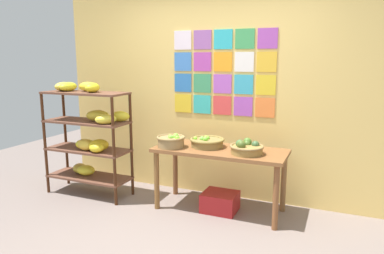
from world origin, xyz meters
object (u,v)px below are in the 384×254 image
object	(u,v)px
banana_shelf_unit	(88,131)
fruit_basket_centre	(207,142)
display_table	(220,157)
fruit_basket_back_right	(171,141)
produce_crate_under_table	(220,202)
fruit_basket_right	(247,148)

from	to	relation	value
banana_shelf_unit	fruit_basket_centre	distance (m)	1.53
display_table	fruit_basket_back_right	size ratio (longest dim) A/B	4.53
fruit_basket_centre	produce_crate_under_table	bearing A→B (deg)	-17.93
fruit_basket_right	fruit_basket_centre	bearing A→B (deg)	166.76
banana_shelf_unit	fruit_basket_centre	world-z (taller)	banana_shelf_unit
produce_crate_under_table	fruit_basket_back_right	bearing A→B (deg)	-168.39
display_table	fruit_basket_centre	world-z (taller)	fruit_basket_centre
fruit_basket_back_right	display_table	bearing A→B (deg)	14.48
banana_shelf_unit	display_table	world-z (taller)	banana_shelf_unit
display_table	produce_crate_under_table	size ratio (longest dim) A/B	3.80
fruit_basket_right	fruit_basket_back_right	xyz separation A→B (m)	(-0.86, -0.06, 0.01)
fruit_basket_centre	fruit_basket_right	distance (m)	0.51
banana_shelf_unit	fruit_basket_back_right	xyz separation A→B (m)	(1.14, 0.03, -0.03)
fruit_basket_back_right	produce_crate_under_table	bearing A→B (deg)	11.61
produce_crate_under_table	banana_shelf_unit	bearing A→B (deg)	-175.10
fruit_basket_back_right	produce_crate_under_table	size ratio (longest dim) A/B	0.84
fruit_basket_right	produce_crate_under_table	distance (m)	0.74
display_table	produce_crate_under_table	xyz separation A→B (m)	(0.02, -0.03, -0.52)
fruit_basket_centre	display_table	bearing A→B (deg)	-11.85
banana_shelf_unit	fruit_basket_back_right	world-z (taller)	banana_shelf_unit
banana_shelf_unit	fruit_basket_back_right	distance (m)	1.14
display_table	fruit_basket_right	size ratio (longest dim) A/B	4.10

